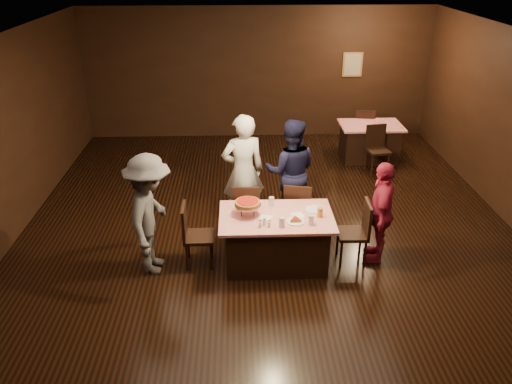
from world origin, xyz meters
TOP-DOWN VIEW (x-y plane):
  - room at (0.00, 0.01)m, footprint 10.00×10.04m
  - main_table at (0.05, -0.47)m, footprint 1.60×1.00m
  - back_table at (2.35, 3.42)m, footprint 1.30×0.90m
  - chair_far_left at (-0.35, 0.28)m, footprint 0.45×0.45m
  - chair_far_right at (0.45, 0.28)m, footprint 0.50×0.50m
  - chair_end_left at (-1.05, -0.47)m, footprint 0.43×0.43m
  - chair_end_right at (1.15, -0.47)m, footprint 0.43×0.43m
  - chair_back_near at (2.35, 2.72)m, footprint 0.48×0.48m
  - chair_back_far at (2.35, 4.02)m, footprint 0.48×0.48m
  - diner_white_jacket at (-0.40, 0.69)m, footprint 0.77×0.60m
  - diner_navy_hoodie at (0.37, 0.79)m, footprint 0.92×0.75m
  - diner_grey_knit at (-1.68, -0.56)m, footprint 0.73×1.17m
  - diner_red_shirt at (1.54, -0.41)m, footprint 0.61×0.97m
  - pizza_stand at (-0.35, -0.42)m, footprint 0.38×0.38m
  - plate_with_slice at (0.30, -0.65)m, footprint 0.25×0.25m
  - plate_empty at (0.60, -0.32)m, footprint 0.25×0.25m
  - glass_front_left at (0.10, -0.77)m, footprint 0.08×0.08m
  - glass_front_right at (0.50, -0.72)m, footprint 0.08×0.08m
  - glass_amber at (0.65, -0.52)m, footprint 0.08×0.08m
  - glass_back at (0.00, -0.17)m, footprint 0.08×0.08m
  - condiments at (-0.13, -0.76)m, footprint 0.17×0.10m
  - napkin_center at (0.35, -0.47)m, footprint 0.19×0.19m
  - napkin_left at (-0.10, -0.52)m, footprint 0.21×0.21m

SIDE VIEW (x-z plane):
  - main_table at x=0.05m, z-range 0.00..0.77m
  - back_table at x=2.35m, z-range 0.00..0.77m
  - chair_far_left at x=-0.35m, z-range 0.00..0.95m
  - chair_far_right at x=0.45m, z-range 0.00..0.95m
  - chair_end_left at x=-1.05m, z-range 0.00..0.95m
  - chair_end_right at x=1.15m, z-range 0.00..0.95m
  - chair_back_near at x=2.35m, z-range 0.00..0.95m
  - chair_back_far at x=2.35m, z-range 0.00..0.95m
  - diner_red_shirt at x=1.54m, z-range 0.00..1.53m
  - napkin_center at x=0.35m, z-range 0.77..0.78m
  - napkin_left at x=-0.10m, z-range 0.77..0.78m
  - plate_empty at x=0.60m, z-range 0.77..0.78m
  - plate_with_slice at x=0.30m, z-range 0.76..0.83m
  - condiments at x=-0.13m, z-range 0.77..0.87m
  - glass_front_left at x=0.10m, z-range 0.77..0.91m
  - glass_front_right at x=0.50m, z-range 0.77..0.91m
  - glass_amber at x=0.65m, z-range 0.77..0.91m
  - glass_back at x=0.00m, z-range 0.77..0.91m
  - diner_grey_knit at x=-1.68m, z-range 0.00..1.75m
  - diner_navy_hoodie at x=0.37m, z-range 0.00..1.77m
  - diner_white_jacket at x=-0.40m, z-range 0.00..1.89m
  - pizza_stand at x=-0.35m, z-range 0.84..1.06m
  - room at x=0.00m, z-range 0.63..3.65m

